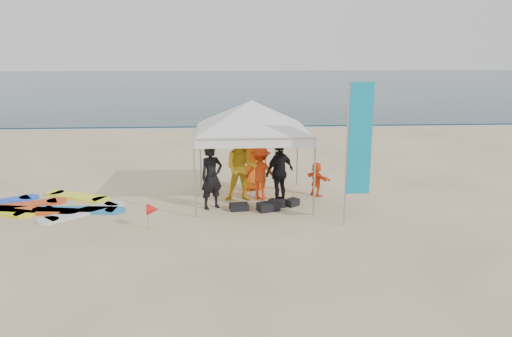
{
  "coord_description": "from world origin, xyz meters",
  "views": [
    {
      "loc": [
        0.17,
        -10.16,
        4.2
      ],
      "look_at": [
        0.98,
        2.6,
        1.2
      ],
      "focal_mm": 35.0,
      "sensor_mm": 36.0,
      "label": 1
    }
  ],
  "objects_px": {
    "person_orange_b": "(253,159)",
    "person_seated": "(316,179)",
    "canopy_tent": "(252,101)",
    "marker_pennant": "(153,209)",
    "surfboard_spread": "(26,208)",
    "person_yellow": "(241,168)",
    "person_orange_a": "(261,173)",
    "person_black_a": "(212,177)",
    "person_black_b": "(279,172)",
    "feather_flag": "(359,141)"
  },
  "relations": [
    {
      "from": "person_seated",
      "to": "feather_flag",
      "type": "xyz_separation_m",
      "value": [
        0.48,
        -2.69,
        1.62
      ]
    },
    {
      "from": "person_black_b",
      "to": "person_yellow",
      "type": "bearing_deg",
      "value": -51.65
    },
    {
      "from": "canopy_tent",
      "to": "marker_pennant",
      "type": "bearing_deg",
      "value": -137.21
    },
    {
      "from": "marker_pennant",
      "to": "person_orange_b",
      "type": "bearing_deg",
      "value": 52.18
    },
    {
      "from": "person_yellow",
      "to": "person_orange_a",
      "type": "xyz_separation_m",
      "value": [
        0.58,
        0.14,
        -0.19
      ]
    },
    {
      "from": "person_orange_a",
      "to": "surfboard_spread",
      "type": "height_order",
      "value": "person_orange_a"
    },
    {
      "from": "person_yellow",
      "to": "person_orange_b",
      "type": "bearing_deg",
      "value": 74.0
    },
    {
      "from": "person_seated",
      "to": "person_yellow",
      "type": "bearing_deg",
      "value": 65.38
    },
    {
      "from": "canopy_tent",
      "to": "surfboard_spread",
      "type": "xyz_separation_m",
      "value": [
        -6.22,
        -0.58,
        -2.83
      ]
    },
    {
      "from": "person_black_b",
      "to": "canopy_tent",
      "type": "distance_m",
      "value": 2.15
    },
    {
      "from": "person_black_a",
      "to": "person_black_b",
      "type": "bearing_deg",
      "value": -16.24
    },
    {
      "from": "person_yellow",
      "to": "person_orange_a",
      "type": "distance_m",
      "value": 0.62
    },
    {
      "from": "person_orange_b",
      "to": "person_seated",
      "type": "bearing_deg",
      "value": 151.05
    },
    {
      "from": "person_black_b",
      "to": "feather_flag",
      "type": "relative_size",
      "value": 0.49
    },
    {
      "from": "person_black_a",
      "to": "surfboard_spread",
      "type": "relative_size",
      "value": 0.34
    },
    {
      "from": "feather_flag",
      "to": "marker_pennant",
      "type": "distance_m",
      "value": 5.21
    },
    {
      "from": "person_black_a",
      "to": "person_yellow",
      "type": "height_order",
      "value": "person_yellow"
    },
    {
      "from": "marker_pennant",
      "to": "feather_flag",
      "type": "bearing_deg",
      "value": -0.96
    },
    {
      "from": "marker_pennant",
      "to": "surfboard_spread",
      "type": "distance_m",
      "value": 4.12
    },
    {
      "from": "marker_pennant",
      "to": "surfboard_spread",
      "type": "height_order",
      "value": "marker_pennant"
    },
    {
      "from": "person_orange_a",
      "to": "person_seated",
      "type": "xyz_separation_m",
      "value": [
        1.68,
        0.21,
        -0.27
      ]
    },
    {
      "from": "person_black_a",
      "to": "person_orange_b",
      "type": "bearing_deg",
      "value": 26.3
    },
    {
      "from": "person_yellow",
      "to": "person_black_b",
      "type": "height_order",
      "value": "person_yellow"
    },
    {
      "from": "feather_flag",
      "to": "marker_pennant",
      "type": "bearing_deg",
      "value": 179.04
    },
    {
      "from": "person_yellow",
      "to": "surfboard_spread",
      "type": "xyz_separation_m",
      "value": [
        -5.91,
        -0.49,
        -0.94
      ]
    },
    {
      "from": "person_orange_b",
      "to": "surfboard_spread",
      "type": "relative_size",
      "value": 0.38
    },
    {
      "from": "person_orange_a",
      "to": "marker_pennant",
      "type": "bearing_deg",
      "value": 58.63
    },
    {
      "from": "person_yellow",
      "to": "person_black_b",
      "type": "relative_size",
      "value": 1.1
    },
    {
      "from": "person_black_b",
      "to": "marker_pennant",
      "type": "distance_m",
      "value": 3.88
    },
    {
      "from": "person_yellow",
      "to": "person_orange_b",
      "type": "xyz_separation_m",
      "value": [
        0.41,
        1.12,
        0.01
      ]
    },
    {
      "from": "person_black_b",
      "to": "person_seated",
      "type": "xyz_separation_m",
      "value": [
        1.18,
        0.59,
        -0.37
      ]
    },
    {
      "from": "surfboard_spread",
      "to": "person_yellow",
      "type": "bearing_deg",
      "value": 4.77
    },
    {
      "from": "surfboard_spread",
      "to": "person_black_b",
      "type": "bearing_deg",
      "value": 2.11
    },
    {
      "from": "person_black_b",
      "to": "person_orange_b",
      "type": "height_order",
      "value": "person_orange_b"
    },
    {
      "from": "surfboard_spread",
      "to": "feather_flag",
      "type": "bearing_deg",
      "value": -12.04
    },
    {
      "from": "person_orange_b",
      "to": "person_seated",
      "type": "distance_m",
      "value": 2.06
    },
    {
      "from": "person_orange_b",
      "to": "canopy_tent",
      "type": "bearing_deg",
      "value": 78.43
    },
    {
      "from": "person_seated",
      "to": "surfboard_spread",
      "type": "distance_m",
      "value": 8.22
    },
    {
      "from": "person_seated",
      "to": "marker_pennant",
      "type": "bearing_deg",
      "value": 86.77
    },
    {
      "from": "person_black_a",
      "to": "surfboard_spread",
      "type": "bearing_deg",
      "value": 148.61
    },
    {
      "from": "person_black_a",
      "to": "feather_flag",
      "type": "relative_size",
      "value": 0.49
    },
    {
      "from": "person_yellow",
      "to": "person_orange_a",
      "type": "height_order",
      "value": "person_yellow"
    },
    {
      "from": "canopy_tent",
      "to": "person_orange_a",
      "type": "bearing_deg",
      "value": 11.56
    },
    {
      "from": "person_black_a",
      "to": "canopy_tent",
      "type": "distance_m",
      "value": 2.41
    },
    {
      "from": "marker_pennant",
      "to": "person_black_b",
      "type": "bearing_deg",
      "value": 31.51
    },
    {
      "from": "person_black_b",
      "to": "feather_flag",
      "type": "height_order",
      "value": "feather_flag"
    },
    {
      "from": "feather_flag",
      "to": "person_orange_a",
      "type": "bearing_deg",
      "value": 131.07
    },
    {
      "from": "person_orange_b",
      "to": "surfboard_spread",
      "type": "xyz_separation_m",
      "value": [
        -6.32,
        -1.61,
        -0.95
      ]
    },
    {
      "from": "person_yellow",
      "to": "feather_flag",
      "type": "height_order",
      "value": "feather_flag"
    },
    {
      "from": "person_orange_a",
      "to": "person_orange_b",
      "type": "xyz_separation_m",
      "value": [
        -0.17,
        0.98,
        0.2
      ]
    }
  ]
}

